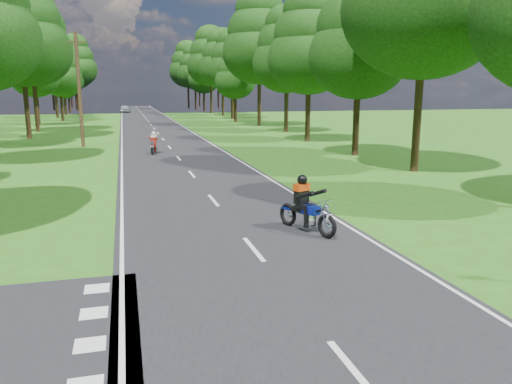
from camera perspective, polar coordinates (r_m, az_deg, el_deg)
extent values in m
plane|color=#305C15|center=(11.18, 2.33, -9.73)|extent=(160.00, 160.00, 0.00)
cube|color=black|center=(60.16, -11.91, 7.53)|extent=(7.00, 140.00, 0.02)
cube|color=silver|center=(7.82, 11.51, -19.77)|extent=(0.12, 2.00, 0.01)
cube|color=silver|center=(12.98, -0.28, -6.52)|extent=(0.12, 2.00, 0.01)
cube|color=silver|center=(18.65, -4.90, -0.93)|extent=(0.12, 2.00, 0.01)
cube|color=silver|center=(24.48, -7.34, 2.03)|extent=(0.12, 2.00, 0.01)
cube|color=silver|center=(30.37, -8.84, 3.85)|extent=(0.12, 2.00, 0.01)
cube|color=silver|center=(36.30, -9.85, 5.08)|extent=(0.12, 2.00, 0.01)
cube|color=silver|center=(42.25, -10.59, 5.95)|extent=(0.12, 2.00, 0.01)
cube|color=silver|center=(48.21, -11.14, 6.62)|extent=(0.12, 2.00, 0.01)
cube|color=silver|center=(54.18, -11.57, 7.13)|extent=(0.12, 2.00, 0.01)
cube|color=silver|center=(60.16, -11.92, 7.54)|extent=(0.12, 2.00, 0.01)
cube|color=silver|center=(66.14, -12.20, 7.88)|extent=(0.12, 2.00, 0.01)
cube|color=silver|center=(72.12, -12.44, 8.16)|extent=(0.12, 2.00, 0.01)
cube|color=silver|center=(78.11, -12.64, 8.40)|extent=(0.12, 2.00, 0.01)
cube|color=silver|center=(84.09, -12.81, 8.61)|extent=(0.12, 2.00, 0.01)
cube|color=silver|center=(90.08, -12.96, 8.78)|extent=(0.12, 2.00, 0.01)
cube|color=silver|center=(96.08, -13.09, 8.94)|extent=(0.12, 2.00, 0.01)
cube|color=silver|center=(102.07, -13.21, 9.07)|extent=(0.12, 2.00, 0.01)
cube|color=silver|center=(108.06, -13.31, 9.20)|extent=(0.12, 2.00, 0.01)
cube|color=silver|center=(114.05, -13.41, 9.30)|extent=(0.12, 2.00, 0.01)
cube|color=silver|center=(120.05, -13.49, 9.40)|extent=(0.12, 2.00, 0.01)
cube|color=silver|center=(126.04, -13.56, 9.49)|extent=(0.12, 2.00, 0.01)
cube|color=silver|center=(60.08, -15.08, 7.39)|extent=(0.10, 140.00, 0.01)
cube|color=silver|center=(60.42, -8.76, 7.67)|extent=(0.10, 140.00, 0.01)
cube|color=silver|center=(8.85, -18.45, -16.21)|extent=(0.50, 0.50, 0.01)
cube|color=silver|center=(9.93, -18.04, -13.02)|extent=(0.50, 0.50, 0.01)
cube|color=silver|center=(11.03, -17.72, -10.46)|extent=(0.50, 0.50, 0.01)
cylinder|color=black|center=(46.23, -24.68, 8.23)|extent=(0.40, 0.40, 4.32)
ellipsoid|color=black|center=(46.32, -25.25, 14.79)|extent=(7.56, 7.56, 6.42)
ellipsoid|color=black|center=(46.52, -25.49, 17.37)|extent=(6.48, 6.48, 5.51)
cylinder|color=black|center=(53.69, -23.82, 8.68)|extent=(0.40, 0.40, 4.40)
ellipsoid|color=black|center=(53.78, -24.30, 14.44)|extent=(7.71, 7.71, 6.55)
ellipsoid|color=black|center=(53.96, -24.50, 16.71)|extent=(6.60, 6.60, 5.61)
ellipsoid|color=black|center=(54.23, -24.70, 18.96)|extent=(4.95, 4.95, 4.21)
cylinder|color=black|center=(63.49, -23.67, 8.45)|extent=(0.40, 0.40, 3.20)
ellipsoid|color=black|center=(63.45, -23.97, 12.00)|extent=(5.60, 5.60, 4.76)
ellipsoid|color=black|center=(63.51, -24.09, 13.40)|extent=(4.80, 4.80, 4.08)
ellipsoid|color=black|center=(63.60, -24.21, 14.80)|extent=(3.60, 3.60, 3.06)
cylinder|color=black|center=(70.56, -21.28, 8.87)|extent=(0.40, 0.40, 3.22)
ellipsoid|color=black|center=(70.53, -21.52, 12.08)|extent=(5.64, 5.64, 4.79)
ellipsoid|color=black|center=(70.58, -21.62, 13.35)|extent=(4.83, 4.83, 4.11)
ellipsoid|color=black|center=(70.66, -21.71, 14.62)|extent=(3.62, 3.62, 3.08)
cylinder|color=black|center=(78.43, -21.81, 9.17)|extent=(0.40, 0.40, 3.61)
ellipsoid|color=black|center=(78.43, -22.06, 12.41)|extent=(6.31, 6.31, 5.37)
ellipsoid|color=black|center=(78.50, -22.16, 13.69)|extent=(5.41, 5.41, 4.60)
ellipsoid|color=black|center=(78.60, -22.26, 14.97)|extent=(4.06, 4.06, 3.45)
cylinder|color=black|center=(86.18, -20.95, 9.07)|extent=(0.40, 0.40, 2.67)
ellipsoid|color=black|center=(86.14, -21.11, 11.25)|extent=(4.67, 4.67, 3.97)
ellipsoid|color=black|center=(86.16, -21.17, 12.11)|extent=(4.00, 4.00, 3.40)
ellipsoid|color=black|center=(86.19, -21.24, 12.97)|extent=(3.00, 3.00, 2.55)
cylinder|color=black|center=(95.31, -20.54, 9.40)|extent=(0.40, 0.40, 3.09)
ellipsoid|color=black|center=(95.28, -20.71, 11.68)|extent=(5.40, 5.40, 4.59)
ellipsoid|color=black|center=(95.32, -20.77, 12.58)|extent=(4.63, 4.63, 3.93)
ellipsoid|color=black|center=(95.37, -20.84, 13.49)|extent=(3.47, 3.47, 2.95)
cylinder|color=black|center=(101.70, -19.69, 9.95)|extent=(0.40, 0.40, 4.48)
ellipsoid|color=black|center=(101.75, -19.90, 13.05)|extent=(7.84, 7.84, 6.66)
ellipsoid|color=black|center=(101.85, -19.99, 14.27)|extent=(6.72, 6.72, 5.71)
ellipsoid|color=black|center=(102.00, -20.08, 15.50)|extent=(5.04, 5.04, 4.28)
cylinder|color=black|center=(110.73, -19.85, 9.92)|extent=(0.40, 0.40, 4.09)
ellipsoid|color=black|center=(110.75, -20.04, 12.53)|extent=(7.16, 7.16, 6.09)
ellipsoid|color=black|center=(110.83, -20.11, 13.56)|extent=(6.14, 6.14, 5.22)
ellipsoid|color=black|center=(110.93, -20.19, 14.58)|extent=(4.61, 4.61, 3.92)
cylinder|color=black|center=(26.34, 17.90, 7.19)|extent=(0.40, 0.40, 4.56)
ellipsoid|color=black|center=(26.55, 18.70, 19.34)|extent=(7.98, 7.98, 6.78)
cylinder|color=black|center=(31.96, 11.35, 7.25)|extent=(0.40, 0.40, 3.49)
ellipsoid|color=black|center=(31.94, 11.67, 14.97)|extent=(6.12, 6.12, 5.20)
ellipsoid|color=black|center=(32.09, 11.80, 18.00)|extent=(5.24, 5.24, 4.46)
cylinder|color=black|center=(40.16, 5.93, 8.41)|extent=(0.40, 0.40, 3.69)
ellipsoid|color=black|center=(40.17, 6.07, 14.90)|extent=(6.46, 6.46, 5.49)
ellipsoid|color=black|center=(40.31, 6.13, 17.45)|extent=(5.54, 5.54, 4.71)
ellipsoid|color=black|center=(40.53, 6.19, 19.98)|extent=(4.15, 4.15, 3.53)
cylinder|color=black|center=(48.85, 3.47, 9.05)|extent=(0.40, 0.40, 3.74)
ellipsoid|color=black|center=(48.86, 3.54, 14.45)|extent=(6.55, 6.55, 5.57)
ellipsoid|color=black|center=(48.99, 3.57, 16.59)|extent=(5.62, 5.62, 4.77)
ellipsoid|color=black|center=(49.18, 3.60, 18.71)|extent=(4.21, 4.21, 3.58)
cylinder|color=black|center=(56.66, 0.37, 9.88)|extent=(0.40, 0.40, 4.64)
ellipsoid|color=black|center=(56.77, 0.38, 15.65)|extent=(8.12, 8.12, 6.91)
ellipsoid|color=black|center=(56.97, 0.38, 17.93)|extent=(6.96, 6.96, 5.92)
ellipsoid|color=black|center=(57.26, 0.39, 20.18)|extent=(5.22, 5.22, 4.44)
cylinder|color=black|center=(63.40, -2.38, 9.27)|extent=(0.40, 0.40, 2.91)
ellipsoid|color=black|center=(63.35, -2.41, 12.51)|extent=(5.09, 5.09, 4.33)
ellipsoid|color=black|center=(63.39, -2.42, 13.79)|extent=(4.36, 4.36, 3.71)
ellipsoid|color=black|center=(63.46, -2.43, 15.07)|extent=(3.27, 3.27, 2.78)
cylinder|color=black|center=(70.94, -2.73, 9.91)|extent=(0.40, 0.40, 3.88)
ellipsoid|color=black|center=(70.96, -2.77, 13.77)|extent=(6.78, 6.78, 5.77)
ellipsoid|color=black|center=(71.05, -2.79, 15.29)|extent=(5.81, 5.81, 4.94)
ellipsoid|color=black|center=(71.20, -2.80, 16.81)|extent=(4.36, 4.36, 3.71)
cylinder|color=black|center=(79.30, -3.80, 10.19)|extent=(0.40, 0.40, 4.18)
ellipsoid|color=black|center=(79.34, -3.85, 13.91)|extent=(7.31, 7.31, 6.21)
ellipsoid|color=black|center=(79.45, -3.88, 15.38)|extent=(6.27, 6.27, 5.33)
ellipsoid|color=black|center=(79.61, -3.90, 16.84)|extent=(4.70, 4.70, 4.00)
cylinder|color=black|center=(88.06, -5.14, 10.46)|extent=(0.40, 0.40, 4.63)
ellipsoid|color=black|center=(88.13, -5.20, 14.17)|extent=(8.11, 8.11, 6.89)
ellipsoid|color=black|center=(88.26, -5.23, 15.64)|extent=(6.95, 6.95, 5.91)
ellipsoid|color=black|center=(88.44, -5.26, 17.09)|extent=(5.21, 5.21, 4.43)
cylinder|color=black|center=(95.24, -5.95, 10.15)|extent=(0.40, 0.40, 3.36)
ellipsoid|color=black|center=(95.22, -6.00, 12.64)|extent=(5.88, 5.88, 5.00)
ellipsoid|color=black|center=(95.27, -6.03, 13.62)|extent=(5.04, 5.04, 4.29)
ellipsoid|color=black|center=(95.34, -6.05, 14.61)|extent=(3.78, 3.78, 3.21)
cylinder|color=black|center=(102.30, -6.91, 10.43)|extent=(0.40, 0.40, 4.09)
ellipsoid|color=black|center=(102.32, -6.98, 13.25)|extent=(7.15, 7.15, 6.08)
ellipsoid|color=black|center=(102.40, -7.00, 14.36)|extent=(6.13, 6.13, 5.21)
ellipsoid|color=black|center=(102.52, -7.03, 15.47)|extent=(4.60, 4.60, 3.91)
cylinder|color=black|center=(109.92, -7.72, 10.59)|extent=(0.40, 0.40, 4.48)
ellipsoid|color=black|center=(109.97, -7.80, 13.47)|extent=(7.84, 7.84, 6.66)
ellipsoid|color=black|center=(110.06, -7.83, 14.60)|extent=(6.72, 6.72, 5.71)
ellipsoid|color=black|center=(110.20, -7.86, 15.74)|extent=(5.04, 5.04, 4.28)
cylinder|color=black|center=(120.45, -20.30, 9.92)|extent=(0.40, 0.40, 3.84)
ellipsoid|color=black|center=(120.46, -20.46, 12.16)|extent=(6.72, 6.72, 5.71)
ellipsoid|color=black|center=(120.52, -20.52, 13.05)|extent=(5.76, 5.76, 4.90)
ellipsoid|color=black|center=(120.60, -20.59, 13.94)|extent=(4.32, 4.32, 3.67)
cylinder|color=black|center=(123.29, -6.46, 10.65)|extent=(0.40, 0.40, 4.16)
ellipsoid|color=black|center=(123.31, -6.52, 13.03)|extent=(7.28, 7.28, 6.19)
ellipsoid|color=black|center=(123.38, -6.54, 13.97)|extent=(6.24, 6.24, 5.30)
ellipsoid|color=black|center=(123.48, -6.56, 14.91)|extent=(4.68, 4.68, 3.98)
cylinder|color=black|center=(105.76, -22.12, 9.56)|extent=(0.40, 0.40, 3.52)
ellipsoid|color=black|center=(105.75, -22.30, 11.90)|extent=(6.16, 6.16, 5.24)
ellipsoid|color=black|center=(105.80, -22.37, 12.82)|extent=(5.28, 5.28, 4.49)
ellipsoid|color=black|center=(105.87, -22.45, 13.75)|extent=(3.96, 3.96, 3.37)
cylinder|color=black|center=(109.81, -4.32, 10.66)|extent=(0.40, 0.40, 4.48)
ellipsoid|color=black|center=(109.86, -4.36, 13.54)|extent=(7.84, 7.84, 6.66)
ellipsoid|color=black|center=(109.95, -4.38, 14.68)|extent=(6.72, 6.72, 5.71)
ellipsoid|color=black|center=(110.09, -4.40, 15.81)|extent=(5.04, 5.04, 4.28)
cylinder|color=#382616|center=(38.05, -19.54, 10.89)|extent=(0.26, 0.26, 8.00)
cube|color=#382616|center=(38.19, -19.89, 15.83)|extent=(1.20, 0.10, 0.10)
imported|color=silver|center=(92.77, -14.67, 9.18)|extent=(2.15, 4.07, 1.32)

